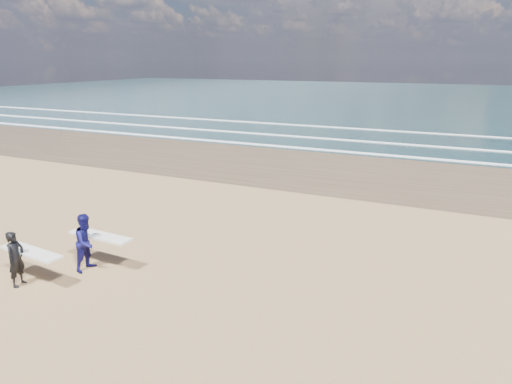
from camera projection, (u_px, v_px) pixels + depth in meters
The scene contains 2 objects.
surfer_near at pixel (19, 258), 12.91m from camera, with size 2.24×1.05×1.63m.
surfer_far at pixel (88, 241), 13.89m from camera, with size 2.22×1.11×1.78m.
Camera 1 is at (10.12, -8.09, 6.24)m, focal length 32.00 mm.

